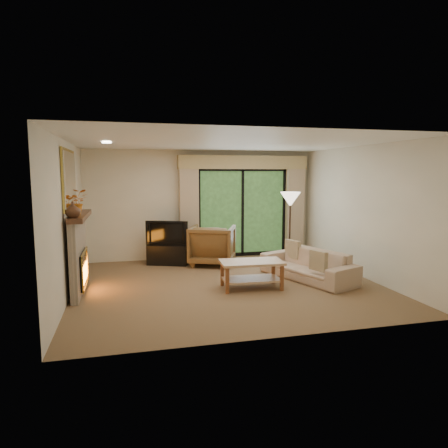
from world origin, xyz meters
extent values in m
plane|color=brown|center=(0.00, 0.00, 0.00)|extent=(5.50, 5.50, 0.00)
plane|color=white|center=(0.00, 0.00, 2.60)|extent=(5.50, 5.50, 0.00)
plane|color=beige|center=(0.00, 2.50, 1.30)|extent=(5.00, 0.00, 5.00)
plane|color=beige|center=(0.00, -2.50, 1.30)|extent=(5.00, 0.00, 5.00)
plane|color=beige|center=(-2.75, 0.00, 1.30)|extent=(0.00, 5.00, 5.00)
plane|color=beige|center=(2.75, 0.00, 1.30)|extent=(0.00, 5.00, 5.00)
cube|color=tan|center=(-0.35, 2.34, 1.20)|extent=(0.45, 0.18, 2.35)
cube|color=tan|center=(2.35, 2.34, 1.20)|extent=(0.45, 0.18, 2.35)
cube|color=tan|center=(1.00, 2.36, 2.32)|extent=(3.20, 0.24, 0.32)
cube|color=black|center=(-0.90, 1.95, 0.23)|extent=(0.99, 0.70, 0.45)
imported|color=black|center=(-0.90, 1.95, 0.73)|extent=(0.94, 0.46, 0.55)
imported|color=brown|center=(0.07, 1.68, 0.45)|extent=(1.25, 1.27, 0.90)
imported|color=tan|center=(1.61, 0.00, 0.29)|extent=(1.43, 2.12, 0.58)
cube|color=brown|center=(1.54, -0.57, 0.49)|extent=(0.22, 0.37, 0.36)
cube|color=brown|center=(1.54, 0.57, 0.49)|extent=(0.22, 0.38, 0.37)
imported|color=#482A1A|center=(-2.61, -0.42, 1.50)|extent=(0.25, 0.25, 0.25)
imported|color=#C26918|center=(-2.61, 0.02, 1.58)|extent=(0.43, 0.38, 0.43)
camera|label=1|loc=(-1.80, -7.00, 2.06)|focal=32.00mm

